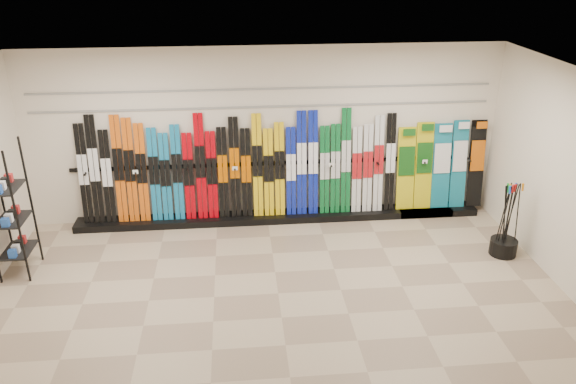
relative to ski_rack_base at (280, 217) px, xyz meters
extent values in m
plane|color=gray|center=(-0.22, -2.28, -0.06)|extent=(8.00, 8.00, 0.00)
plane|color=beige|center=(-0.22, 0.22, 1.44)|extent=(8.00, 0.00, 8.00)
plane|color=beige|center=(3.78, -2.28, 1.44)|extent=(0.00, 5.00, 5.00)
plane|color=silver|center=(-0.22, -2.28, 2.94)|extent=(8.00, 8.00, 0.00)
cube|color=black|center=(0.00, 0.00, 0.00)|extent=(8.00, 0.40, 0.12)
cube|color=black|center=(-3.27, 0.06, 0.91)|extent=(0.17, 0.24, 1.70)
cube|color=black|center=(-3.08, 0.07, 0.98)|extent=(0.17, 0.26, 1.84)
cube|color=black|center=(-2.89, 0.05, 0.85)|extent=(0.17, 0.22, 1.59)
cube|color=#CF550F|center=(-2.69, 0.07, 0.97)|extent=(0.17, 0.26, 1.82)
cube|color=#CF550F|center=(-2.51, 0.07, 0.94)|extent=(0.17, 0.25, 1.77)
cube|color=#CF550F|center=(-2.32, 0.06, 0.90)|extent=(0.17, 0.24, 1.67)
cube|color=#126B9C|center=(-2.12, 0.06, 0.86)|extent=(0.17, 0.23, 1.60)
cube|color=#126B9C|center=(-1.93, 0.05, 0.81)|extent=(0.17, 0.21, 1.50)
cube|color=#126B9C|center=(-1.73, 0.06, 0.88)|extent=(0.17, 0.23, 1.64)
cube|color=#AA000A|center=(-1.54, 0.05, 0.81)|extent=(0.17, 0.21, 1.49)
cube|color=#AA000A|center=(-1.34, 0.07, 0.97)|extent=(0.17, 0.25, 1.81)
cube|color=#AA000A|center=(-1.16, 0.05, 0.81)|extent=(0.17, 0.21, 1.51)
cube|color=black|center=(-0.97, 0.05, 0.85)|extent=(0.17, 0.22, 1.57)
cube|color=black|center=(-0.77, 0.06, 0.93)|extent=(0.17, 0.24, 1.74)
cube|color=black|center=(-0.58, 0.05, 0.83)|extent=(0.17, 0.22, 1.54)
cube|color=yellow|center=(-0.38, 0.07, 0.95)|extent=(0.17, 0.25, 1.78)
cube|color=yellow|center=(-0.19, 0.05, 0.82)|extent=(0.17, 0.22, 1.52)
cube|color=yellow|center=(0.00, 0.06, 0.87)|extent=(0.17, 0.23, 1.63)
cube|color=#0E1E9D|center=(0.19, 0.05, 0.83)|extent=(0.17, 0.22, 1.54)
cube|color=#0E1E9D|center=(0.38, 0.07, 0.96)|extent=(0.17, 0.25, 1.81)
cube|color=#0E1E9D|center=(0.58, 0.07, 0.96)|extent=(0.17, 0.25, 1.81)
cube|color=#0A5C26|center=(0.78, 0.05, 0.83)|extent=(0.17, 0.22, 1.54)
cube|color=#0A5C26|center=(0.96, 0.05, 0.84)|extent=(0.17, 0.22, 1.57)
cube|color=#0A5C26|center=(1.15, 0.07, 0.98)|extent=(0.17, 0.26, 1.83)
cube|color=silver|center=(1.34, 0.05, 0.81)|extent=(0.17, 0.21, 1.51)
cube|color=silver|center=(1.53, 0.05, 0.83)|extent=(0.17, 0.22, 1.55)
cube|color=silver|center=(1.72, 0.06, 0.91)|extent=(0.17, 0.24, 1.69)
cube|color=black|center=(1.93, 0.06, 0.92)|extent=(0.17, 0.24, 1.72)
cube|color=gold|center=(2.23, 0.07, 0.79)|extent=(0.31, 0.23, 1.47)
cube|color=gold|center=(2.54, 0.08, 0.83)|extent=(0.30, 0.24, 1.55)
cube|color=#14728C|center=(2.87, 0.08, 0.82)|extent=(0.32, 0.23, 1.51)
cube|color=#14728C|center=(3.19, 0.08, 0.84)|extent=(0.28, 0.24, 1.56)
cube|color=black|center=(3.51, 0.08, 0.84)|extent=(0.28, 0.24, 1.56)
cube|color=black|center=(-3.97, -1.31, 0.94)|extent=(0.40, 0.60, 2.00)
cylinder|color=black|center=(3.38, -1.54, 0.07)|extent=(0.42, 0.42, 0.25)
cylinder|color=black|center=(3.35, -1.57, 0.55)|extent=(0.02, 0.04, 1.18)
cylinder|color=black|center=(3.31, -1.54, 0.55)|extent=(0.15, 0.08, 1.17)
cylinder|color=black|center=(3.41, -1.51, 0.55)|extent=(0.03, 0.06, 1.18)
cylinder|color=black|center=(3.29, -1.50, 0.55)|extent=(0.16, 0.06, 1.17)
cylinder|color=black|center=(3.34, -1.58, 0.55)|extent=(0.03, 0.03, 1.18)
cylinder|color=black|center=(3.52, -1.53, 0.55)|extent=(0.09, 0.05, 1.18)
cylinder|color=black|center=(3.28, -1.61, 0.55)|extent=(0.14, 0.07, 1.18)
cylinder|color=black|center=(3.28, -1.57, 0.55)|extent=(0.04, 0.11, 1.18)
cylinder|color=black|center=(3.38, -1.56, 0.55)|extent=(0.14, 0.03, 1.18)
cube|color=gray|center=(-0.22, 0.20, 1.94)|extent=(7.60, 0.02, 0.03)
cube|color=gray|center=(-0.22, 0.20, 2.24)|extent=(7.60, 0.02, 0.03)
camera|label=1|loc=(-0.73, -8.85, 4.41)|focal=35.00mm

